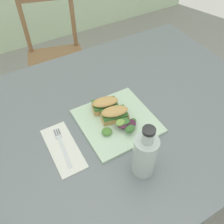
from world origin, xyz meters
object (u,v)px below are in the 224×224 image
at_px(dining_table, 115,131).
at_px(sandwich_half_front, 115,114).
at_px(bottle_cold_brew, 144,156).
at_px(plate_lunch, 117,121).
at_px(chair_wooden_far, 56,58).
at_px(fork_on_napkin, 62,144).
at_px(sandwich_half_back, 105,104).

xyz_separation_m(dining_table, sandwich_half_front, (-0.02, -0.03, 0.15)).
xyz_separation_m(sandwich_half_front, bottle_cold_brew, (-0.03, -0.24, 0.04)).
relative_size(dining_table, plate_lunch, 4.80).
bearing_deg(plate_lunch, dining_table, 71.60).
bearing_deg(sandwich_half_front, chair_wooden_far, 86.31).
relative_size(chair_wooden_far, fork_on_napkin, 4.68).
distance_m(chair_wooden_far, sandwich_half_front, 1.01).
xyz_separation_m(plate_lunch, fork_on_napkin, (-0.24, 0.01, 0.00)).
xyz_separation_m(sandwich_half_back, bottle_cold_brew, (-0.02, -0.30, 0.04)).
distance_m(sandwich_half_front, bottle_cold_brew, 0.24).
bearing_deg(sandwich_half_front, plate_lunch, -69.86).
bearing_deg(plate_lunch, bottle_cold_brew, -98.34).
bearing_deg(dining_table, fork_on_napkin, -172.46).
relative_size(sandwich_half_front, sandwich_half_back, 1.00).
height_order(fork_on_napkin, bottle_cold_brew, bottle_cold_brew).
xyz_separation_m(dining_table, chair_wooden_far, (0.04, 0.92, -0.18)).
bearing_deg(sandwich_half_back, plate_lunch, -81.62).
bearing_deg(chair_wooden_far, fork_on_napkin, -107.04).
bearing_deg(fork_on_napkin, chair_wooden_far, 72.96).
xyz_separation_m(plate_lunch, sandwich_half_front, (-0.00, 0.01, 0.03)).
height_order(chair_wooden_far, plate_lunch, chair_wooden_far).
bearing_deg(sandwich_half_front, fork_on_napkin, -178.28).
bearing_deg(plate_lunch, sandwich_half_back, 98.38).
relative_size(chair_wooden_far, sandwich_half_front, 7.44).
bearing_deg(bottle_cold_brew, plate_lunch, 81.66).
bearing_deg(sandwich_half_back, chair_wooden_far, 85.60).
bearing_deg(fork_on_napkin, plate_lunch, -1.24).
distance_m(dining_table, plate_lunch, 0.12).
relative_size(chair_wooden_far, sandwich_half_back, 7.44).
bearing_deg(sandwich_half_front, bottle_cold_brew, -96.88).
bearing_deg(sandwich_half_back, sandwich_half_front, -83.94).
bearing_deg(chair_wooden_far, sandwich_half_front, -93.69).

